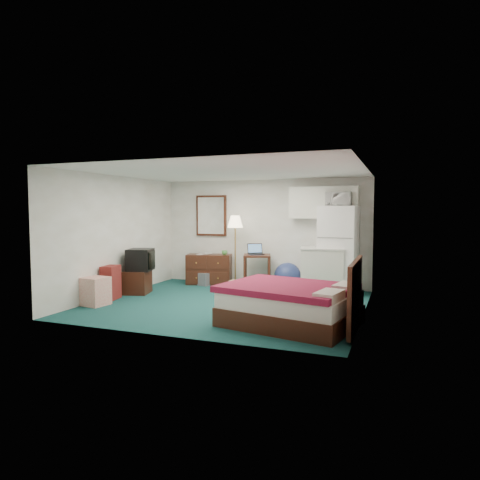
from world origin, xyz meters
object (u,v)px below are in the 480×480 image
at_px(desk, 257,271).
at_px(suitcase, 111,282).
at_px(kitchen_counter, 322,271).
at_px(floor_lamp, 235,251).
at_px(tv_stand, 137,282).
at_px(dresser, 209,269).
at_px(bed, 290,305).
at_px(fridge, 339,250).

relative_size(desk, suitcase, 1.14).
bearing_deg(kitchen_counter, floor_lamp, 168.01).
distance_m(floor_lamp, suitcase, 2.91).
relative_size(kitchen_counter, suitcase, 1.42).
distance_m(floor_lamp, tv_stand, 2.33).
xyz_separation_m(dresser, desk, (1.26, -0.10, 0.03)).
bearing_deg(floor_lamp, desk, -2.83).
bearing_deg(dresser, bed, -61.31).
xyz_separation_m(desk, kitchen_counter, (1.50, -0.08, 0.09)).
distance_m(desk, suitcase, 3.23).
bearing_deg(fridge, dresser, -176.10).
xyz_separation_m(floor_lamp, tv_stand, (-1.65, -1.54, -0.58)).
distance_m(dresser, fridge, 3.13).
height_order(floor_lamp, desk, floor_lamp).
height_order(dresser, bed, dresser).
bearing_deg(desk, tv_stand, -163.51).
relative_size(fridge, tv_stand, 3.49).
bearing_deg(fridge, floor_lamp, -174.20).
height_order(desk, tv_stand, desk).
xyz_separation_m(desk, suitcase, (-2.35, -2.21, -0.05)).
xyz_separation_m(kitchen_counter, fridge, (0.32, 0.19, 0.46)).
xyz_separation_m(kitchen_counter, bed, (-0.02, -2.71, -0.17)).
bearing_deg(suitcase, bed, -18.68).
height_order(fridge, bed, fridge).
distance_m(kitchen_counter, suitcase, 4.40).
relative_size(fridge, bed, 0.98).
bearing_deg(dresser, floor_lamp, -20.91).
xyz_separation_m(dresser, fridge, (3.07, 0.00, 0.58)).
relative_size(dresser, kitchen_counter, 1.10).
distance_m(floor_lamp, fridge, 2.37).
bearing_deg(tv_stand, suitcase, -117.26).
bearing_deg(floor_lamp, tv_stand, -137.01).
bearing_deg(desk, floor_lamp, 159.16).
distance_m(kitchen_counter, bed, 2.72).
bearing_deg(desk, dresser, 157.22).
bearing_deg(kitchen_counter, desk, 167.93).
distance_m(tv_stand, suitcase, 0.72).
bearing_deg(floor_lamp, suitcase, -128.94).
bearing_deg(fridge, suitcase, -147.10).
relative_size(desk, kitchen_counter, 0.81).
xyz_separation_m(kitchen_counter, tv_stand, (-3.70, -1.43, -0.23)).
distance_m(fridge, suitcase, 4.81).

